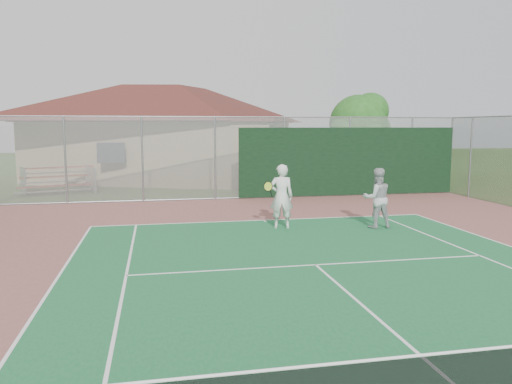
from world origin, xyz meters
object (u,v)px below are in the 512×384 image
(bleachers, at_px, (57,179))
(player_grey_back, at_px, (377,199))
(clubhouse, at_px, (166,124))
(player_white_front, at_px, (281,197))
(tree, at_px, (360,126))

(bleachers, relative_size, player_grey_back, 2.04)
(clubhouse, bearing_deg, bleachers, -113.61)
(clubhouse, height_order, player_grey_back, clubhouse)
(player_white_front, bearing_deg, tree, -115.03)
(bleachers, relative_size, tree, 0.79)
(clubhouse, distance_m, bleachers, 7.93)
(clubhouse, xyz_separation_m, bleachers, (-5.26, -5.33, -2.63))
(clubhouse, bearing_deg, player_grey_back, -48.79)
(bleachers, distance_m, player_white_front, 13.21)
(bleachers, xyz_separation_m, player_white_front, (8.31, -10.26, 0.35))
(bleachers, bearing_deg, tree, -24.80)
(clubhouse, relative_size, tree, 3.67)
(bleachers, distance_m, player_grey_back, 15.53)
(clubhouse, distance_m, player_white_front, 16.04)
(player_white_front, bearing_deg, player_grey_back, 179.87)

